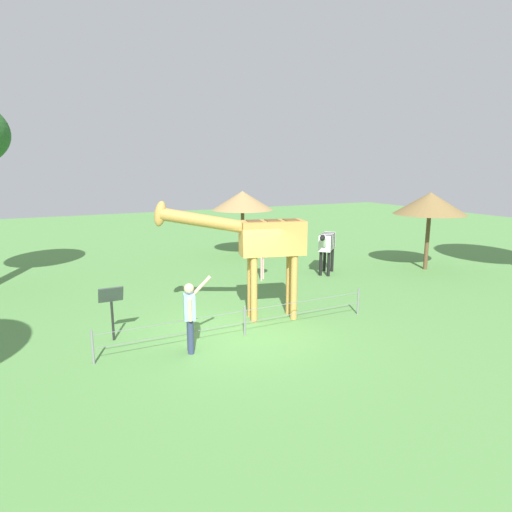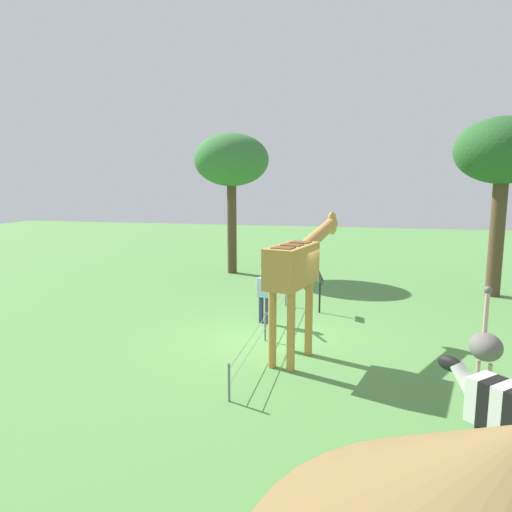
{
  "view_description": "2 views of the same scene",
  "coord_description": "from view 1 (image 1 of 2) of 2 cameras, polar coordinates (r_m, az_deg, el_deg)",
  "views": [
    {
      "loc": [
        4.23,
        9.3,
        4.07
      ],
      "look_at": [
        -0.31,
        0.23,
        1.97
      ],
      "focal_mm": 30.41,
      "sensor_mm": 36.0,
      "label": 1
    },
    {
      "loc": [
        -11.68,
        -2.05,
        4.13
      ],
      "look_at": [
        0.61,
        0.6,
        2.1
      ],
      "focal_mm": 33.8,
      "sensor_mm": 36.0,
      "label": 2
    }
  ],
  "objects": [
    {
      "name": "ground_plane",
      "position": [
        11.0,
        -2.0,
        -10.01
      ],
      "size": [
        60.0,
        60.0,
        0.0
      ],
      "primitive_type": "plane",
      "color": "#568E47"
    },
    {
      "name": "giraffe",
      "position": [
        11.4,
        0.5,
        1.89
      ],
      "size": [
        3.92,
        1.43,
        3.26
      ],
      "color": "#BC8942",
      "rests_on": "ground_plane"
    },
    {
      "name": "visitor",
      "position": [
        9.72,
        -8.69,
        -7.44
      ],
      "size": [
        0.71,
        0.59,
        1.7
      ],
      "color": "navy",
      "rests_on": "ground_plane"
    },
    {
      "name": "zebra",
      "position": [
        16.72,
        9.3,
        1.55
      ],
      "size": [
        1.51,
        1.48,
        1.66
      ],
      "color": "black",
      "rests_on": "ground_plane"
    },
    {
      "name": "ostrich",
      "position": [
        15.61,
        0.82,
        1.03
      ],
      "size": [
        0.7,
        0.56,
        2.25
      ],
      "color": "#CC9E93",
      "rests_on": "ground_plane"
    },
    {
      "name": "shade_hut_near",
      "position": [
        19.59,
        -1.79,
        7.28
      ],
      "size": [
        2.76,
        2.76,
        2.99
      ],
      "color": "brown",
      "rests_on": "ground_plane"
    },
    {
      "name": "shade_hut_far",
      "position": [
        18.4,
        21.94,
        6.41
      ],
      "size": [
        2.79,
        2.79,
        3.08
      ],
      "color": "brown",
      "rests_on": "ground_plane"
    },
    {
      "name": "info_sign",
      "position": [
        10.77,
        -18.49,
        -5.76
      ],
      "size": [
        0.56,
        0.21,
        1.32
      ],
      "color": "black",
      "rests_on": "ground_plane"
    },
    {
      "name": "wire_fence",
      "position": [
        10.66,
        -1.5,
        -8.39
      ],
      "size": [
        7.05,
        0.05,
        0.75
      ],
      "color": "slate",
      "rests_on": "ground_plane"
    }
  ]
}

